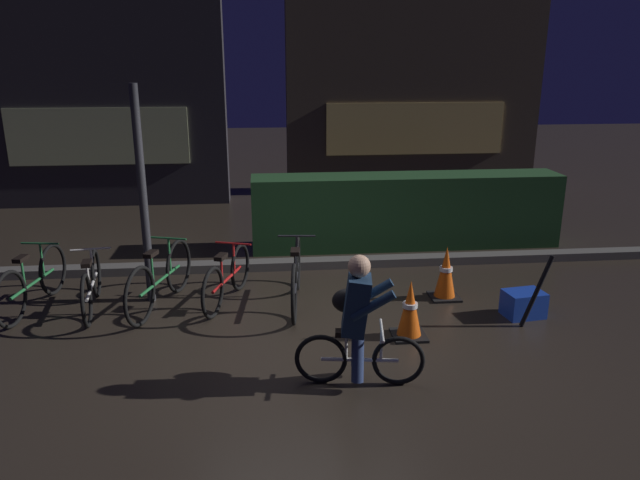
{
  "coord_description": "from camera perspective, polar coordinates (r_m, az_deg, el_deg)",
  "views": [
    {
      "loc": [
        -0.43,
        -5.82,
        2.88
      ],
      "look_at": [
        0.2,
        0.6,
        0.9
      ],
      "focal_mm": 33.57,
      "sensor_mm": 36.0,
      "label": 1
    }
  ],
  "objects": [
    {
      "name": "traffic_cone_near",
      "position": [
        6.45,
        8.56,
        -6.62
      ],
      "size": [
        0.36,
        0.36,
        0.64
      ],
      "color": "black",
      "rests_on": "ground"
    },
    {
      "name": "parked_bike_center_left",
      "position": [
        7.35,
        -14.97,
        -3.61
      ],
      "size": [
        0.58,
        1.65,
        0.79
      ],
      "rotation": [
        0.0,
        0.0,
        1.28
      ],
      "color": "black",
      "rests_on": "ground"
    },
    {
      "name": "street_post",
      "position": [
        7.33,
        -16.53,
        3.92
      ],
      "size": [
        0.1,
        0.1,
        2.6
      ],
      "primitive_type": "cylinder",
      "color": "#2D2D33",
      "rests_on": "ground"
    },
    {
      "name": "sidewalk_curb",
      "position": [
        8.51,
        -2.4,
        -2.3
      ],
      "size": [
        12.0,
        0.24,
        0.12
      ],
      "primitive_type": "cube",
      "color": "#56544F",
      "rests_on": "ground"
    },
    {
      "name": "hedge_row",
      "position": [
        9.48,
        8.18,
        2.78
      ],
      "size": [
        4.8,
        0.7,
        1.14
      ],
      "primitive_type": "cube",
      "color": "#214723",
      "rests_on": "ground"
    },
    {
      "name": "ground_plane",
      "position": [
        6.5,
        -1.25,
        -9.21
      ],
      "size": [
        40.0,
        40.0,
        0.0
      ],
      "primitive_type": "plane",
      "color": "#2D261E"
    },
    {
      "name": "parked_bike_right_mid",
      "position": [
        7.17,
        -2.3,
        -3.52
      ],
      "size": [
        0.46,
        1.73,
        0.8
      ],
      "rotation": [
        0.0,
        0.0,
        1.47
      ],
      "color": "black",
      "rests_on": "ground"
    },
    {
      "name": "cyclist",
      "position": [
        5.4,
        3.59,
        -7.58
      ],
      "size": [
        1.18,
        0.57,
        1.25
      ],
      "rotation": [
        0.0,
        0.0,
        -0.14
      ],
      "color": "black",
      "rests_on": "ground"
    },
    {
      "name": "parked_bike_center_right",
      "position": [
        7.33,
        -8.85,
        -3.59
      ],
      "size": [
        0.56,
        1.44,
        0.69
      ],
      "rotation": [
        0.0,
        0.0,
        1.25
      ],
      "color": "black",
      "rests_on": "ground"
    },
    {
      "name": "parked_bike_leftmost",
      "position": [
        7.82,
        -25.7,
        -3.65
      ],
      "size": [
        0.46,
        1.61,
        0.75
      ],
      "rotation": [
        0.0,
        0.0,
        1.42
      ],
      "color": "black",
      "rests_on": "ground"
    },
    {
      "name": "storefront_left",
      "position": [
        12.72,
        -20.51,
        13.33
      ],
      "size": [
        4.93,
        0.54,
        4.59
      ],
      "color": "#262328",
      "rests_on": "ground"
    },
    {
      "name": "closed_umbrella",
      "position": [
        7.03,
        19.96,
        -4.61
      ],
      "size": [
        0.35,
        0.1,
        0.81
      ],
      "primitive_type": "cylinder",
      "rotation": [
        0.0,
        0.36,
        0.15
      ],
      "color": "black",
      "rests_on": "ground"
    },
    {
      "name": "parked_bike_left_mid",
      "position": [
        7.52,
        -20.96,
        -4.03
      ],
      "size": [
        0.46,
        1.5,
        0.69
      ],
      "rotation": [
        0.0,
        0.0,
        1.71
      ],
      "color": "black",
      "rests_on": "ground"
    },
    {
      "name": "storefront_right",
      "position": [
        13.44,
        8.99,
        14.88
      ],
      "size": [
        5.51,
        0.54,
        4.86
      ],
      "color": "#42382D",
      "rests_on": "ground"
    },
    {
      "name": "blue_crate",
      "position": [
        7.33,
        18.83,
        -5.78
      ],
      "size": [
        0.48,
        0.38,
        0.3
      ],
      "primitive_type": "cube",
      "rotation": [
        0.0,
        0.0,
        0.14
      ],
      "color": "#193DB7",
      "rests_on": "ground"
    },
    {
      "name": "traffic_cone_far",
      "position": [
        7.54,
        11.9,
        -3.13
      ],
      "size": [
        0.36,
        0.36,
        0.67
      ],
      "color": "black",
      "rests_on": "ground"
    }
  ]
}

